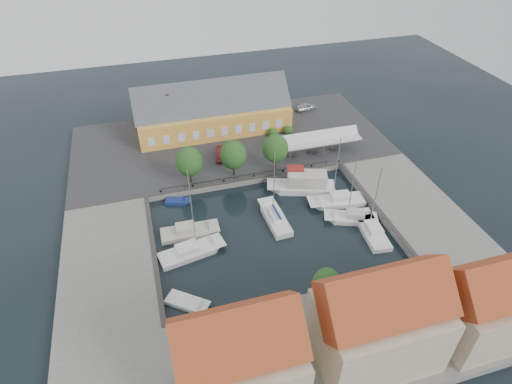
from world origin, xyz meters
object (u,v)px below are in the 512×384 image
car_silver (306,107)px  west_boat_b (189,233)px  tent_canopy (320,139)px  trawler (304,185)px  west_boat_c (190,253)px  east_boat_a (338,201)px  launch_sw (187,303)px  center_sailboat (275,219)px  car_red (221,154)px  warehouse (209,112)px  east_boat_c (371,231)px  launch_nw (178,202)px  east_boat_b (352,219)px

car_silver → west_boat_b: bearing=125.6°
tent_canopy → trawler: 10.55m
west_boat_c → east_boat_a: bearing=10.8°
launch_sw → center_sailboat: bearing=37.3°
car_red → west_boat_c: 22.34m
launch_sw → car_red: bearing=69.7°
warehouse → east_boat_a: size_ratio=2.32×
trawler → east_boat_c: (5.61, -12.01, -0.76)m
launch_sw → trawler: bearing=38.5°
west_boat_b → launch_nw: bearing=93.9°
car_red → east_boat_c: 28.69m
warehouse → west_boat_c: size_ratio=2.37×
trawler → car_red: bearing=133.3°
center_sailboat → west_boat_c: bearing=-166.0°
trawler → west_boat_b: west_boat_b is taller
east_boat_b → west_boat_c: (-23.80, -0.22, -0.00)m
center_sailboat → launch_nw: (-13.06, 8.23, -0.27)m
center_sailboat → west_boat_b: 12.57m
car_red → east_boat_b: east_boat_b is taller
tent_canopy → trawler: bearing=-126.4°
car_red → launch_nw: (-8.92, -9.05, -1.66)m
west_boat_b → west_boat_c: 3.97m
trawler → east_boat_a: (3.85, -4.54, -0.75)m
west_boat_c → launch_nw: bearing=90.7°
warehouse → launch_sw: 40.75m
car_silver → car_red: car_red is taller
east_boat_c → west_boat_c: size_ratio=0.92×
east_boat_b → center_sailboat: bearing=164.6°
east_boat_a → launch_sw: bearing=-153.7°
warehouse → car_silver: 20.63m
car_silver → trawler: bearing=148.3°
east_boat_c → launch_nw: bearing=150.3°
car_red → trawler: (10.81, -11.48, -0.73)m
tent_canopy → east_boat_b: (-1.84, -17.01, -3.42)m
east_boat_c → west_boat_c: 25.37m
tent_canopy → west_boat_b: (-25.27, -13.28, -3.42)m
west_boat_c → west_boat_b: bearing=84.6°
warehouse → trawler: warehouse is taller
tent_canopy → car_silver: tent_canopy is taller
car_red → launch_sw: (-10.52, -28.46, -1.66)m
warehouse → center_sailboat: bearing=-82.1°
west_boat_c → warehouse: bearing=73.8°
trawler → launch_sw: trawler is taller
east_boat_b → launch_sw: (-25.54, -8.18, -0.17)m
warehouse → east_boat_a: 30.53m
trawler → west_boat_c: 21.57m
west_boat_c → launch_nw: (-0.14, 11.44, -0.17)m
east_boat_a → launch_nw: (-23.57, 6.96, -0.17)m
center_sailboat → east_boat_a: east_boat_a is taller
east_boat_b → launch_sw: 26.82m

